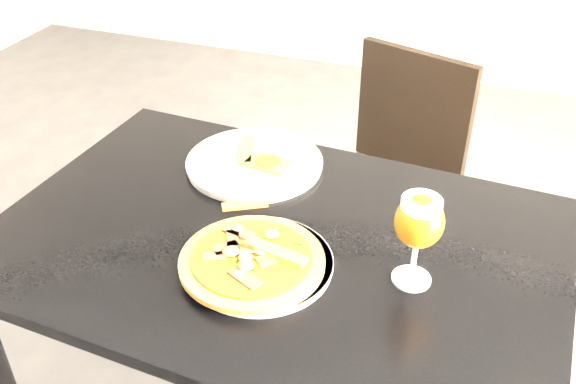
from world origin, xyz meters
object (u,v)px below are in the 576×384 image
at_px(pizza, 253,260).
at_px(beer_glass, 419,222).
at_px(chair_far, 388,180).
at_px(dining_table, 276,268).

xyz_separation_m(pizza, beer_glass, (0.30, 0.08, 0.11)).
xyz_separation_m(chair_far, pizza, (-0.12, -0.83, 0.29)).
bearing_deg(pizza, dining_table, 87.61).
relative_size(chair_far, pizza, 3.02).
relative_size(chair_far, beer_glass, 4.49).
bearing_deg(dining_table, pizza, -88.95).
xyz_separation_m(dining_table, pizza, (-0.00, -0.12, 0.12)).
bearing_deg(pizza, chair_far, 81.96).
height_order(chair_far, pizza, chair_far).
relative_size(dining_table, chair_far, 1.43).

